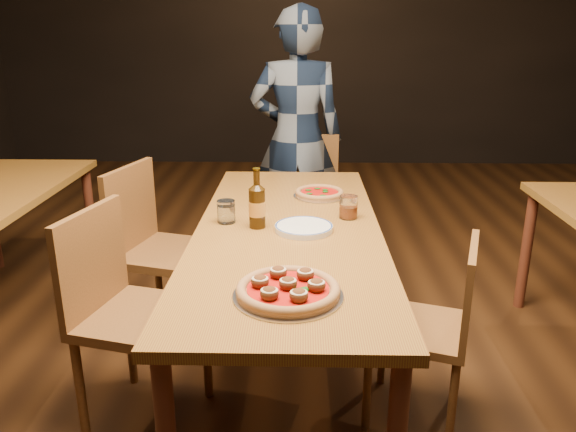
{
  "coord_description": "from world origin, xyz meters",
  "views": [
    {
      "loc": [
        0.05,
        -2.3,
        1.57
      ],
      "look_at": [
        0.0,
        -0.05,
        0.82
      ],
      "focal_mm": 35.0,
      "sensor_mm": 36.0,
      "label": 1
    }
  ],
  "objects_px": {
    "chair_main_e": "(418,326)",
    "pizza_margherita": "(319,193)",
    "plate_stack": "(304,228)",
    "chair_main_nw": "(142,316)",
    "pizza_meatball": "(288,289)",
    "chair_main_sw": "(170,252)",
    "diner": "(297,140)",
    "table_main": "(288,243)",
    "beer_bottle": "(257,207)",
    "water_glass": "(226,212)",
    "chair_end": "(305,204)",
    "amber_glass": "(348,207)"
  },
  "relations": [
    {
      "from": "pizza_meatball",
      "to": "pizza_margherita",
      "type": "xyz_separation_m",
      "value": [
        0.14,
        1.15,
        -0.01
      ]
    },
    {
      "from": "chair_main_nw",
      "to": "amber_glass",
      "type": "xyz_separation_m",
      "value": [
        0.86,
        0.44,
        0.33
      ]
    },
    {
      "from": "beer_bottle",
      "to": "amber_glass",
      "type": "xyz_separation_m",
      "value": [
        0.41,
        0.14,
        -0.04
      ]
    },
    {
      "from": "pizza_margherita",
      "to": "water_glass",
      "type": "height_order",
      "value": "water_glass"
    },
    {
      "from": "chair_main_sw",
      "to": "chair_end",
      "type": "height_order",
      "value": "chair_main_sw"
    },
    {
      "from": "table_main",
      "to": "chair_main_e",
      "type": "height_order",
      "value": "chair_main_e"
    },
    {
      "from": "chair_main_e",
      "to": "diner",
      "type": "xyz_separation_m",
      "value": [
        -0.52,
        1.7,
        0.45
      ]
    },
    {
      "from": "chair_main_nw",
      "to": "chair_main_e",
      "type": "distance_m",
      "value": 1.13
    },
    {
      "from": "pizza_meatball",
      "to": "water_glass",
      "type": "height_order",
      "value": "water_glass"
    },
    {
      "from": "chair_main_sw",
      "to": "plate_stack",
      "type": "xyz_separation_m",
      "value": [
        0.69,
        -0.4,
        0.28
      ]
    },
    {
      "from": "beer_bottle",
      "to": "diner",
      "type": "xyz_separation_m",
      "value": [
        0.16,
        1.44,
        0.02
      ]
    },
    {
      "from": "chair_main_sw",
      "to": "chair_end",
      "type": "distance_m",
      "value": 1.13
    },
    {
      "from": "pizza_meatball",
      "to": "water_glass",
      "type": "bearing_deg",
      "value": 111.98
    },
    {
      "from": "pizza_margherita",
      "to": "diner",
      "type": "relative_size",
      "value": 0.16
    },
    {
      "from": "water_glass",
      "to": "beer_bottle",
      "type": "bearing_deg",
      "value": -23.12
    },
    {
      "from": "table_main",
      "to": "water_glass",
      "type": "bearing_deg",
      "value": 167.07
    },
    {
      "from": "pizza_meatball",
      "to": "plate_stack",
      "type": "height_order",
      "value": "pizza_meatball"
    },
    {
      "from": "pizza_margherita",
      "to": "chair_end",
      "type": "bearing_deg",
      "value": 94.98
    },
    {
      "from": "chair_main_sw",
      "to": "water_glass",
      "type": "height_order",
      "value": "chair_main_sw"
    },
    {
      "from": "plate_stack",
      "to": "amber_glass",
      "type": "height_order",
      "value": "amber_glass"
    },
    {
      "from": "chair_main_nw",
      "to": "pizza_meatball",
      "type": "height_order",
      "value": "chair_main_nw"
    },
    {
      "from": "chair_main_sw",
      "to": "pizza_margherita",
      "type": "distance_m",
      "value": 0.83
    },
    {
      "from": "table_main",
      "to": "pizza_meatball",
      "type": "bearing_deg",
      "value": -88.74
    },
    {
      "from": "table_main",
      "to": "beer_bottle",
      "type": "bearing_deg",
      "value": 178.88
    },
    {
      "from": "chair_main_sw",
      "to": "beer_bottle",
      "type": "bearing_deg",
      "value": -111.44
    },
    {
      "from": "pizza_margherita",
      "to": "diner",
      "type": "height_order",
      "value": "diner"
    },
    {
      "from": "pizza_meatball",
      "to": "chair_main_e",
      "type": "bearing_deg",
      "value": 37.66
    },
    {
      "from": "chair_main_e",
      "to": "water_glass",
      "type": "bearing_deg",
      "value": -93.03
    },
    {
      "from": "chair_main_sw",
      "to": "diner",
      "type": "distance_m",
      "value": 1.31
    },
    {
      "from": "chair_end",
      "to": "diner",
      "type": "bearing_deg",
      "value": 109.2
    },
    {
      "from": "pizza_margherita",
      "to": "plate_stack",
      "type": "distance_m",
      "value": 0.53
    },
    {
      "from": "pizza_margherita",
      "to": "water_glass",
      "type": "relative_size",
      "value": 2.66
    },
    {
      "from": "diner",
      "to": "chair_main_e",
      "type": "bearing_deg",
      "value": 106.21
    },
    {
      "from": "chair_main_nw",
      "to": "table_main",
      "type": "bearing_deg",
      "value": -48.98
    },
    {
      "from": "chair_main_sw",
      "to": "plate_stack",
      "type": "distance_m",
      "value": 0.85
    },
    {
      "from": "amber_glass",
      "to": "pizza_margherita",
      "type": "bearing_deg",
      "value": 109.32
    },
    {
      "from": "chair_main_e",
      "to": "plate_stack",
      "type": "distance_m",
      "value": 0.63
    },
    {
      "from": "chair_main_sw",
      "to": "diner",
      "type": "height_order",
      "value": "diner"
    },
    {
      "from": "chair_main_e",
      "to": "plate_stack",
      "type": "height_order",
      "value": "chair_main_e"
    },
    {
      "from": "water_glass",
      "to": "diner",
      "type": "relative_size",
      "value": 0.06
    },
    {
      "from": "table_main",
      "to": "chair_end",
      "type": "xyz_separation_m",
      "value": [
        0.08,
        1.26,
        -0.21
      ]
    },
    {
      "from": "pizza_meatball",
      "to": "water_glass",
      "type": "distance_m",
      "value": 0.78
    },
    {
      "from": "chair_main_nw",
      "to": "chair_end",
      "type": "height_order",
      "value": "chair_main_nw"
    },
    {
      "from": "chair_end",
      "to": "pizza_margherita",
      "type": "relative_size",
      "value": 3.49
    },
    {
      "from": "chair_main_sw",
      "to": "amber_glass",
      "type": "xyz_separation_m",
      "value": [
        0.89,
        -0.23,
        0.32
      ]
    },
    {
      "from": "pizza_meatball",
      "to": "diner",
      "type": "relative_size",
      "value": 0.21
    },
    {
      "from": "chair_main_e",
      "to": "pizza_margherita",
      "type": "distance_m",
      "value": 0.91
    },
    {
      "from": "chair_main_e",
      "to": "pizza_meatball",
      "type": "distance_m",
      "value": 0.75
    },
    {
      "from": "pizza_meatball",
      "to": "chair_main_sw",
      "type": "bearing_deg",
      "value": 121.73
    },
    {
      "from": "plate_stack",
      "to": "diner",
      "type": "relative_size",
      "value": 0.14
    }
  ]
}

